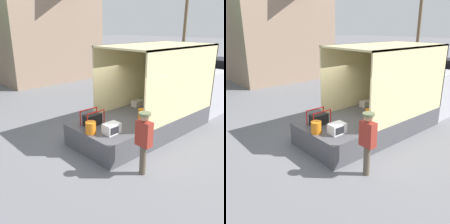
% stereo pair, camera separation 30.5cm
% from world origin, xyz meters
% --- Properties ---
extents(ground_plane, '(160.00, 160.00, 0.00)m').
position_xyz_m(ground_plane, '(0.00, 0.00, 0.00)').
color(ground_plane, slate).
extents(box_truck, '(6.12, 2.48, 3.27)m').
position_xyz_m(box_truck, '(3.54, -0.00, 0.90)').
color(box_truck, '#B2B2B7').
rests_on(box_truck, ground).
extents(tailgate_deck, '(1.37, 2.35, 0.76)m').
position_xyz_m(tailgate_deck, '(-0.69, 0.00, 0.38)').
color(tailgate_deck, '#4C4C51').
rests_on(tailgate_deck, ground).
extents(microwave, '(0.51, 0.38, 0.32)m').
position_xyz_m(microwave, '(-0.69, -0.51, 0.92)').
color(microwave, white).
rests_on(microwave, tailgate_deck).
extents(portable_generator, '(0.73, 0.43, 0.52)m').
position_xyz_m(portable_generator, '(-0.65, 0.46, 0.96)').
color(portable_generator, black).
rests_on(portable_generator, tailgate_deck).
extents(orange_bucket, '(0.34, 0.34, 0.38)m').
position_xyz_m(orange_bucket, '(-1.16, -0.08, 0.95)').
color(orange_bucket, orange).
rests_on(orange_bucket, tailgate_deck).
extents(worker_person, '(0.32, 0.44, 1.81)m').
position_xyz_m(worker_person, '(-0.78, -1.87, 1.12)').
color(worker_person, brown).
rests_on(worker_person, ground).
extents(house_backdrop, '(7.49, 7.96, 8.87)m').
position_xyz_m(house_backdrop, '(4.12, 13.37, 4.52)').
color(house_backdrop, gray).
rests_on(house_backdrop, ground).
extents(utility_pole, '(1.80, 0.28, 9.01)m').
position_xyz_m(utility_pole, '(15.17, 7.04, 4.66)').
color(utility_pole, brown).
rests_on(utility_pole, ground).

